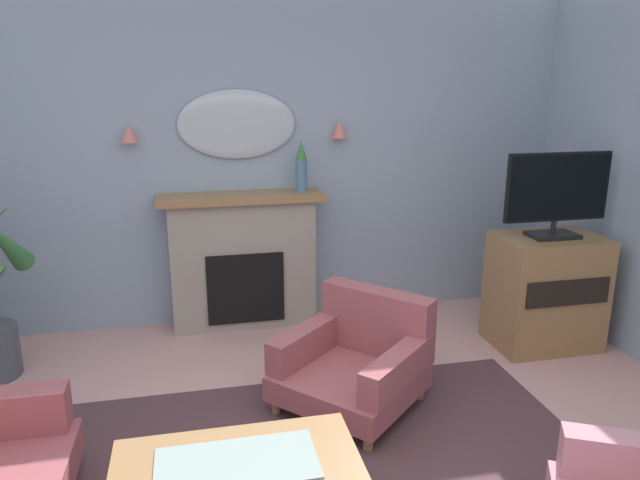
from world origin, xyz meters
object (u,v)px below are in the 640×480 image
mantel_vase_left (301,166)px  wall_sconce_right (339,129)px  wall_sconce_left (129,133)px  tv_flatscreen (557,193)px  wall_mirror (237,125)px  armchair_near_fireplace (358,359)px  tv_cabinet (545,291)px  coffee_table (237,475)px  fireplace (244,262)px

mantel_vase_left → wall_sconce_right: wall_sconce_right is taller
wall_sconce_left → tv_flatscreen: 3.33m
wall_mirror → armchair_near_fireplace: 2.18m
wall_mirror → tv_flatscreen: 2.57m
wall_sconce_right → tv_cabinet: size_ratio=0.16×
tv_cabinet → tv_flatscreen: tv_flatscreen is taller
coffee_table → tv_flatscreen: bearing=32.2°
mantel_vase_left → wall_sconce_left: (-1.35, 0.12, 0.28)m
wall_mirror → wall_sconce_right: bearing=-3.4°
tv_cabinet → wall_mirror: bearing=155.8°
tv_flatscreen → wall_sconce_right: bearing=145.3°
fireplace → tv_cabinet: size_ratio=1.51×
wall_sconce_left → tv_flatscreen: wall_sconce_left is taller
mantel_vase_left → wall_sconce_left: 1.38m
mantel_vase_left → armchair_near_fireplace: bearing=-85.6°
mantel_vase_left → tv_cabinet: size_ratio=0.47×
wall_mirror → wall_sconce_right: wall_mirror is taller
wall_sconce_left → armchair_near_fireplace: bearing=-46.0°
mantel_vase_left → fireplace: bearing=176.8°
armchair_near_fireplace → tv_cabinet: size_ratio=1.27×
coffee_table → armchair_near_fireplace: 1.42m
fireplace → mantel_vase_left: mantel_vase_left is taller
wall_sconce_left → mantel_vase_left: bearing=-5.1°
tv_flatscreen → mantel_vase_left: bearing=153.8°
wall_mirror → coffee_table: 2.99m
fireplace → tv_flatscreen: size_ratio=1.62×
wall_mirror → armchair_near_fireplace: bearing=-68.7°
fireplace → wall_sconce_right: (0.85, 0.09, 1.09)m
tv_cabinet → mantel_vase_left: bearing=154.4°
fireplace → tv_flatscreen: bearing=-21.6°
coffee_table → tv_flatscreen: size_ratio=1.31×
wall_sconce_right → armchair_near_fireplace: (-0.24, -1.51, -1.35)m
fireplace → wall_sconce_right: bearing=6.2°
wall_sconce_right → coffee_table: 3.12m
mantel_vase_left → coffee_table: mantel_vase_left is taller
mantel_vase_left → wall_mirror: (-0.50, 0.17, 0.33)m
wall_sconce_left → coffee_table: (0.58, -2.62, -1.28)m
fireplace → wall_mirror: (0.00, 0.14, 1.14)m
fireplace → tv_cabinet: fireplace is taller
wall_mirror → tv_cabinet: 2.81m
fireplace → wall_mirror: size_ratio=1.42×
fireplace → wall_sconce_left: size_ratio=9.71×
mantel_vase_left → wall_sconce_right: bearing=18.9°
fireplace → mantel_vase_left: size_ratio=3.19×
coffee_table → tv_cabinet: size_ratio=1.22×
wall_sconce_right → mantel_vase_left: bearing=-161.1°
tv_cabinet → fireplace: bearing=158.8°
mantel_vase_left → coffee_table: size_ratio=0.39×
wall_sconce_left → tv_cabinet: wall_sconce_left is taller
wall_sconce_right → coffee_table: wall_sconce_right is taller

